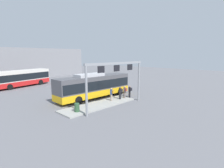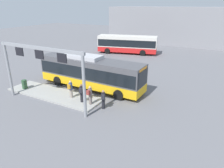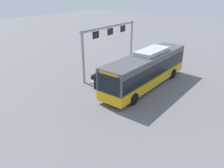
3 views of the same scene
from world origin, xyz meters
The scene contains 11 objects.
ground_plane centered at (0.00, 0.00, 0.00)m, with size 120.00×120.00×0.00m, color slate.
platform_curb centered at (-2.12, -3.35, 0.08)m, with size 10.00×2.80×0.16m, color #9E9E99.
bus_main centered at (-0.01, 0.00, 1.81)m, with size 11.59×2.85×3.46m.
bus_background_left centered at (-3.58, 16.75, 1.78)m, with size 10.58×4.96×3.10m.
person_boarding centered at (3.60, -3.43, 0.89)m, with size 0.51×0.60×1.67m.
person_waiting_near centered at (1.44, -3.53, 1.05)m, with size 0.47×0.60×1.67m.
person_waiting_mid centered at (2.34, -3.54, 1.05)m, with size 0.37×0.55×1.67m.
person_waiting_far centered at (0.03, -3.29, 1.05)m, with size 0.38×0.56×1.67m.
platform_sign_gantry centered at (-1.22, -5.29, 3.74)m, with size 9.01×0.24×5.20m.
station_building centered at (2.31, 31.34, 3.87)m, with size 31.27×8.00×7.73m, color gray.
trash_bin centered at (-5.64, -3.79, 0.61)m, with size 0.52×0.52×0.90m, color #2D5133.
Camera 2 is at (11.79, -16.80, 8.30)m, focal length 33.22 mm.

